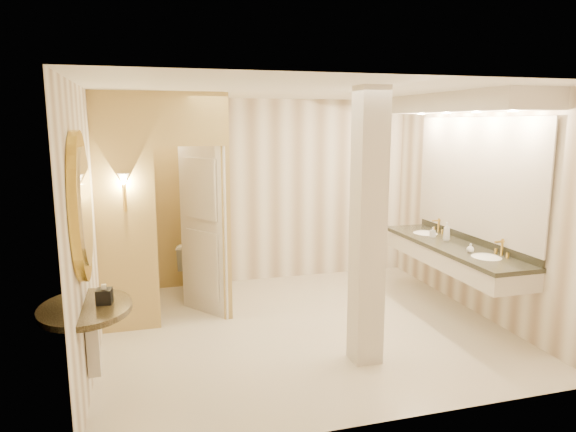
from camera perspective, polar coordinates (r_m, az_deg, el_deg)
name	(u,v)px	position (r m, az deg, el deg)	size (l,w,h in m)	color
floor	(304,328)	(6.13, 1.74, -12.31)	(4.50, 4.50, 0.00)	beige
ceiling	(305,90)	(5.67, 1.90, 13.77)	(4.50, 4.50, 0.00)	white
wall_back	(264,191)	(7.66, -2.70, 2.76)	(4.50, 0.02, 2.70)	white
wall_front	(384,259)	(3.93, 10.65, -4.76)	(4.50, 0.02, 2.70)	white
wall_left	(91,225)	(5.52, -21.08, -0.93)	(0.02, 4.00, 2.70)	white
wall_right	(477,205)	(6.77, 20.31, 1.11)	(0.02, 4.00, 2.70)	white
toilet_closet	(194,202)	(6.46, -10.43, 1.49)	(1.50, 1.55, 2.70)	tan
wall_sconce	(124,181)	(5.86, -17.79, 3.69)	(0.14, 0.14, 0.42)	gold
vanity	(459,184)	(6.60, 18.42, 3.44)	(0.75, 2.61, 2.09)	beige
console_shelf	(83,251)	(4.48, -21.79, -3.61)	(0.93, 0.93, 1.92)	black
pillar	(368,229)	(5.01, 8.87, -1.42)	(0.28, 0.28, 2.70)	beige
tissue_box	(104,296)	(4.59, -19.73, -8.38)	(0.12, 0.12, 0.12)	black
toilet	(194,266)	(7.32, -10.42, -5.53)	(0.42, 0.74, 0.76)	white
soap_bottle_a	(433,232)	(7.02, 15.77, -1.72)	(0.06, 0.06, 0.13)	beige
soap_bottle_b	(470,248)	(6.32, 19.60, -3.37)	(0.08, 0.08, 0.11)	silver
soap_bottle_c	(447,232)	(6.84, 17.22, -1.66)	(0.09, 0.09, 0.24)	#C6B28C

